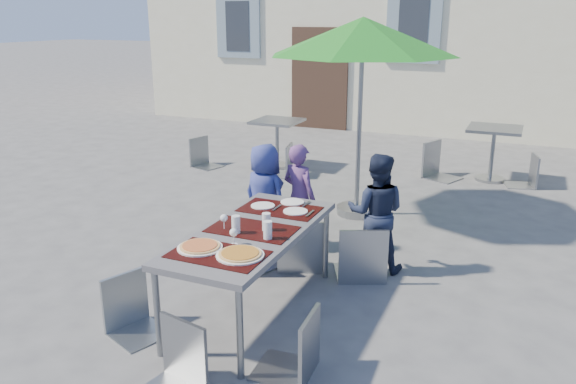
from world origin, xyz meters
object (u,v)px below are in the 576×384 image
at_px(chair_4, 297,307).
at_px(chair_5, 171,319).
at_px(pizza_near_right, 240,254).
at_px(chair_3, 128,272).
at_px(cafe_table_0, 277,134).
at_px(bg_chair_l_0, 202,135).
at_px(chair_1, 300,212).
at_px(pizza_near_left, 200,247).
at_px(child_1, 299,197).
at_px(bg_chair_r_0, 283,141).
at_px(cafe_table_1, 493,142).
at_px(bg_chair_l_1, 439,138).
at_px(patio_umbrella, 363,39).
at_px(chair_2, 363,220).
at_px(child_2, 376,213).
at_px(child_0, 265,197).
at_px(dining_table, 252,236).
at_px(chair_0, 250,214).
at_px(bg_chair_r_1, 530,152).

distance_m(chair_4, chair_5, 0.84).
distance_m(pizza_near_right, chair_3, 0.96).
height_order(cafe_table_0, bg_chair_l_0, bg_chair_l_0).
relative_size(chair_1, chair_3, 1.14).
distance_m(chair_3, chair_4, 1.42).
xyz_separation_m(pizza_near_left, chair_1, (0.21, 1.46, -0.17)).
distance_m(pizza_near_right, child_1, 2.00).
relative_size(bg_chair_r_0, cafe_table_1, 1.15).
bearing_deg(child_1, bg_chair_r_0, -43.37).
xyz_separation_m(pizza_near_right, cafe_table_1, (1.35, 5.57, -0.17)).
relative_size(child_1, bg_chair_l_0, 1.25).
relative_size(pizza_near_left, chair_3, 0.38).
bearing_deg(bg_chair_l_1, patio_umbrella, -106.79).
distance_m(chair_5, cafe_table_1, 6.39).
height_order(chair_1, chair_2, chair_2).
distance_m(child_2, chair_5, 2.52).
relative_size(child_0, chair_3, 1.30).
distance_m(dining_table, cafe_table_0, 4.86).
relative_size(child_0, bg_chair_l_0, 1.25).
relative_size(child_1, chair_1, 1.14).
height_order(child_0, cafe_table_1, child_0).
relative_size(child_2, chair_3, 1.33).
bearing_deg(bg_chair_l_0, dining_table, -53.39).
distance_m(pizza_near_right, chair_2, 1.57).
distance_m(child_0, child_2, 1.23).
bearing_deg(chair_1, cafe_table_1, 70.23).
bearing_deg(chair_2, cafe_table_0, 125.26).
bearing_deg(chair_2, child_2, 80.80).
bearing_deg(pizza_near_right, chair_0, 114.61).
distance_m(cafe_table_0, cafe_table_1, 3.39).
bearing_deg(chair_0, pizza_near_left, -79.05).
bearing_deg(patio_umbrella, cafe_table_0, 137.55).
height_order(chair_5, bg_chair_r_0, bg_chair_r_0).
relative_size(bg_chair_r_0, bg_chair_r_1, 1.06).
bearing_deg(cafe_table_0, cafe_table_1, 9.42).
distance_m(pizza_near_left, chair_5, 0.70).
distance_m(chair_2, bg_chair_r_0, 3.77).
height_order(pizza_near_right, chair_3, chair_3).
distance_m(patio_umbrella, cafe_table_0, 3.05).
relative_size(patio_umbrella, bg_chair_r_0, 2.53).
bearing_deg(bg_chair_l_1, chair_5, -96.86).
relative_size(pizza_near_left, child_1, 0.29).
bearing_deg(chair_4, pizza_near_left, 169.98).
relative_size(chair_0, cafe_table_1, 1.17).
xyz_separation_m(chair_2, bg_chair_l_0, (-3.66, 3.07, -0.07)).
relative_size(pizza_near_left, chair_5, 0.37).
distance_m(child_0, bg_chair_r_1, 4.44).
distance_m(pizza_near_right, cafe_table_0, 5.40).
xyz_separation_m(child_2, bg_chair_l_0, (-3.71, 2.78, -0.05)).
bearing_deg(chair_0, cafe_table_0, 110.74).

